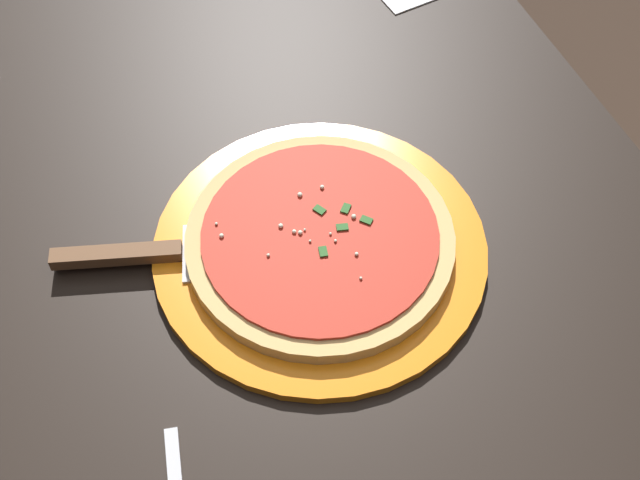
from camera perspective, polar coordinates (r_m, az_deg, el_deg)
The scene contains 4 objects.
restaurant_table at distance 0.98m, azimuth 0.11°, elevation -6.92°, with size 1.14×0.79×0.73m.
serving_plate at distance 0.89m, azimuth -0.00°, elevation -0.55°, with size 0.34×0.34×0.01m, color orange.
pizza at distance 0.88m, azimuth -0.00°, elevation 0.02°, with size 0.27×0.27×0.02m.
pizza_server at distance 0.89m, azimuth -10.57°, elevation -0.87°, with size 0.11×0.22×0.01m.
Camera 1 is at (-0.44, 0.18, 1.46)m, focal length 49.00 mm.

